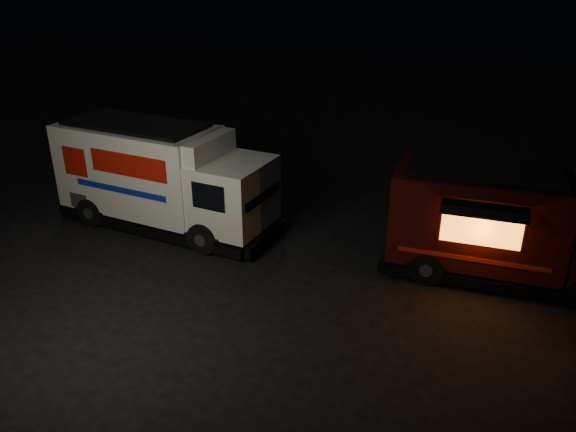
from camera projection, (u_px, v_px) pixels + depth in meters
The scene contains 3 objects.
ground at pixel (208, 277), 15.09m from camera, with size 80.00×80.00×0.00m, color black.
white_truck at pixel (165, 177), 17.39m from camera, with size 7.23×2.47×3.28m, color silver, non-canonical shape.
red_truck at pixel (510, 226), 14.55m from camera, with size 6.37×2.35×2.97m, color #370A0C, non-canonical shape.
Camera 1 is at (6.31, -11.61, 7.78)m, focal length 35.00 mm.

